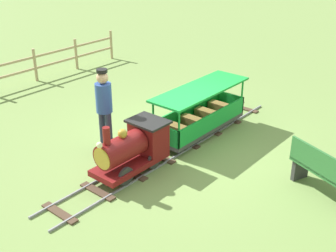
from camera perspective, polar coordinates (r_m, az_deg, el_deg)
name	(u,v)px	position (r m, az deg, el deg)	size (l,w,h in m)	color
ground_plane	(178,146)	(8.53, 1.36, -2.65)	(60.00, 60.00, 0.00)	#75934C
track	(172,149)	(8.39, 0.50, -3.05)	(0.72, 6.05, 0.04)	gray
locomotive	(133,147)	(7.49, -4.55, -2.76)	(0.68, 1.44, 1.03)	maroon
passenger_car	(200,115)	(8.85, 4.22, 1.39)	(0.78, 2.35, 0.97)	#3F3F3F
conductor_person	(104,104)	(8.08, -8.37, 2.88)	(0.30, 0.30, 1.62)	#282D47
park_bench	(326,173)	(7.28, 19.95, -5.85)	(1.36, 0.84, 0.82)	#2D6B33
fence_section	(12,70)	(12.13, -19.77, 6.92)	(0.08, 7.13, 0.90)	tan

